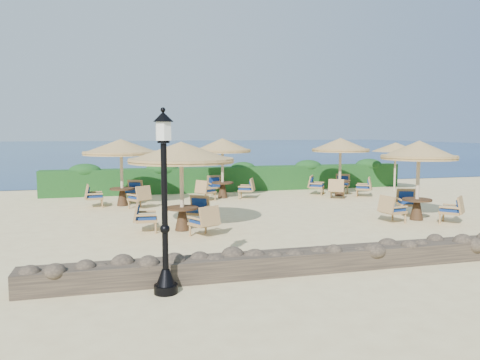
{
  "coord_description": "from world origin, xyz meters",
  "views": [
    {
      "loc": [
        -5.63,
        -15.2,
        2.97
      ],
      "look_at": [
        -1.54,
        0.14,
        1.3
      ],
      "focal_mm": 35.0,
      "sensor_mm": 36.0,
      "label": 1
    }
  ],
  "objects_px": {
    "extra_parasol": "(396,147)",
    "cafe_set_2": "(121,157)",
    "lamp_post": "(165,210)",
    "cafe_set_1": "(418,166)",
    "cafe_set_4": "(340,157)",
    "cafe_set_0": "(181,164)",
    "cafe_set_3": "(222,157)"
  },
  "relations": [
    {
      "from": "extra_parasol",
      "to": "cafe_set_2",
      "type": "xyz_separation_m",
      "value": [
        -13.21,
        -1.36,
        -0.22
      ]
    },
    {
      "from": "lamp_post",
      "to": "cafe_set_1",
      "type": "relative_size",
      "value": 1.22
    },
    {
      "from": "cafe_set_4",
      "to": "cafe_set_0",
      "type": "bearing_deg",
      "value": -144.83
    },
    {
      "from": "cafe_set_1",
      "to": "cafe_set_4",
      "type": "height_order",
      "value": "same"
    },
    {
      "from": "extra_parasol",
      "to": "cafe_set_1",
      "type": "bearing_deg",
      "value": -118.03
    },
    {
      "from": "lamp_post",
      "to": "cafe_set_3",
      "type": "xyz_separation_m",
      "value": [
        3.74,
        11.73,
        0.29
      ]
    },
    {
      "from": "cafe_set_2",
      "to": "cafe_set_4",
      "type": "relative_size",
      "value": 1.1
    },
    {
      "from": "lamp_post",
      "to": "cafe_set_4",
      "type": "distance_m",
      "value": 14.3
    },
    {
      "from": "cafe_set_4",
      "to": "extra_parasol",
      "type": "bearing_deg",
      "value": 15.44
    },
    {
      "from": "lamp_post",
      "to": "cafe_set_0",
      "type": "height_order",
      "value": "lamp_post"
    },
    {
      "from": "cafe_set_2",
      "to": "extra_parasol",
      "type": "bearing_deg",
      "value": 5.86
    },
    {
      "from": "lamp_post",
      "to": "cafe_set_0",
      "type": "distance_m",
      "value": 5.48
    },
    {
      "from": "cafe_set_4",
      "to": "cafe_set_3",
      "type": "bearing_deg",
      "value": 172.65
    },
    {
      "from": "lamp_post",
      "to": "cafe_set_4",
      "type": "height_order",
      "value": "lamp_post"
    },
    {
      "from": "lamp_post",
      "to": "cafe_set_2",
      "type": "relative_size",
      "value": 1.11
    },
    {
      "from": "cafe_set_3",
      "to": "extra_parasol",
      "type": "bearing_deg",
      "value": 1.77
    },
    {
      "from": "cafe_set_2",
      "to": "cafe_set_4",
      "type": "height_order",
      "value": "same"
    },
    {
      "from": "cafe_set_0",
      "to": "cafe_set_3",
      "type": "height_order",
      "value": "same"
    },
    {
      "from": "cafe_set_2",
      "to": "cafe_set_0",
      "type": "bearing_deg",
      "value": -72.57
    },
    {
      "from": "lamp_post",
      "to": "extra_parasol",
      "type": "xyz_separation_m",
      "value": [
        12.6,
        12.0,
        0.62
      ]
    },
    {
      "from": "cafe_set_0",
      "to": "extra_parasol",
      "type": "bearing_deg",
      "value": 29.89
    },
    {
      "from": "lamp_post",
      "to": "cafe_set_1",
      "type": "bearing_deg",
      "value": 29.43
    },
    {
      "from": "cafe_set_3",
      "to": "cafe_set_4",
      "type": "xyz_separation_m",
      "value": [
        5.36,
        -0.69,
        -0.07
      ]
    },
    {
      "from": "extra_parasol",
      "to": "cafe_set_2",
      "type": "distance_m",
      "value": 13.28
    },
    {
      "from": "cafe_set_1",
      "to": "cafe_set_4",
      "type": "relative_size",
      "value": 1.0
    },
    {
      "from": "cafe_set_2",
      "to": "cafe_set_1",
      "type": "bearing_deg",
      "value": -30.7
    },
    {
      "from": "lamp_post",
      "to": "extra_parasol",
      "type": "relative_size",
      "value": 1.38
    },
    {
      "from": "extra_parasol",
      "to": "cafe_set_3",
      "type": "height_order",
      "value": "cafe_set_3"
    },
    {
      "from": "extra_parasol",
      "to": "cafe_set_4",
      "type": "bearing_deg",
      "value": -164.56
    },
    {
      "from": "cafe_set_0",
      "to": "lamp_post",
      "type": "bearing_deg",
      "value": -101.07
    },
    {
      "from": "lamp_post",
      "to": "cafe_set_2",
      "type": "xyz_separation_m",
      "value": [
        -0.61,
        10.64,
        0.4
      ]
    },
    {
      "from": "lamp_post",
      "to": "cafe_set_1",
      "type": "xyz_separation_m",
      "value": [
        8.88,
        5.01,
        0.28
      ]
    }
  ]
}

